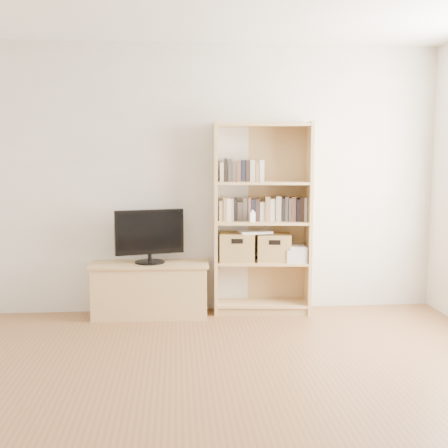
{
  "coord_description": "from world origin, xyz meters",
  "views": [
    {
      "loc": [
        -0.34,
        -3.0,
        1.54
      ],
      "look_at": [
        0.08,
        1.9,
        0.93
      ],
      "focal_mm": 45.0,
      "sensor_mm": 36.0,
      "label": 1
    }
  ],
  "objects": [
    {
      "name": "floor",
      "position": [
        0.0,
        0.0,
        0.0
      ],
      "size": [
        4.5,
        5.0,
        0.01
      ],
      "primitive_type": "cube",
      "color": "brown",
      "rests_on": "ground"
    },
    {
      "name": "back_wall",
      "position": [
        0.0,
        2.5,
        1.3
      ],
      "size": [
        4.5,
        0.02,
        2.6
      ],
      "primitive_type": "cube",
      "color": "beige",
      "rests_on": "floor"
    },
    {
      "name": "tv_stand",
      "position": [
        -0.59,
        2.3,
        0.25
      ],
      "size": [
        1.09,
        0.44,
        0.49
      ],
      "primitive_type": "cube",
      "rotation": [
        0.0,
        0.0,
        -0.03
      ],
      "color": "tan",
      "rests_on": "floor"
    },
    {
      "name": "bookshelf",
      "position": [
        0.49,
        2.34,
        0.93
      ],
      "size": [
        0.95,
        0.41,
        1.85
      ],
      "primitive_type": "cube",
      "rotation": [
        0.0,
        0.0,
        -0.09
      ],
      "color": "tan",
      "rests_on": "floor"
    },
    {
      "name": "television",
      "position": [
        -0.59,
        2.3,
        0.77
      ],
      "size": [
        0.65,
        0.21,
        0.51
      ],
      "primitive_type": "cube",
      "rotation": [
        0.0,
        0.0,
        0.25
      ],
      "color": "black",
      "rests_on": "tv_stand"
    },
    {
      "name": "books_row_mid",
      "position": [
        0.5,
        2.36,
        1.02
      ],
      "size": [
        0.89,
        0.27,
        0.23
      ],
      "primitive_type": "cube",
      "rotation": [
        0.0,
        0.0,
        -0.11
      ],
      "color": "beige",
      "rests_on": "bookshelf"
    },
    {
      "name": "books_row_upper",
      "position": [
        0.29,
        2.38,
        1.39
      ],
      "size": [
        0.4,
        0.19,
        0.2
      ],
      "primitive_type": "cube",
      "rotation": [
        0.0,
        0.0,
        -0.13
      ],
      "color": "beige",
      "rests_on": "bookshelf"
    },
    {
      "name": "baby_monitor",
      "position": [
        0.38,
        2.24,
        0.95
      ],
      "size": [
        0.06,
        0.04,
        0.1
      ],
      "primitive_type": "cube",
      "rotation": [
        0.0,
        0.0,
        0.19
      ],
      "color": "white",
      "rests_on": "bookshelf"
    },
    {
      "name": "basket_left",
      "position": [
        0.25,
        2.35,
        0.65
      ],
      "size": [
        0.36,
        0.3,
        0.27
      ],
      "primitive_type": "cube",
      "rotation": [
        0.0,
        0.0,
        -0.09
      ],
      "color": "tan",
      "rests_on": "bookshelf"
    },
    {
      "name": "basket_right",
      "position": [
        0.61,
        2.32,
        0.65
      ],
      "size": [
        0.35,
        0.3,
        0.26
      ],
      "primitive_type": "cube",
      "rotation": [
        0.0,
        0.0,
        -0.13
      ],
      "color": "tan",
      "rests_on": "bookshelf"
    },
    {
      "name": "laptop",
      "position": [
        0.42,
        2.33,
        0.8
      ],
      "size": [
        0.33,
        0.26,
        0.02
      ],
      "primitive_type": "cube",
      "rotation": [
        0.0,
        0.0,
        0.15
      ],
      "color": "silver",
      "rests_on": "basket_left"
    },
    {
      "name": "magazine_stack",
      "position": [
        0.81,
        2.3,
        0.58
      ],
      "size": [
        0.21,
        0.3,
        0.13
      ],
      "primitive_type": "cube",
      "rotation": [
        0.0,
        0.0,
        -0.06
      ],
      "color": "beige",
      "rests_on": "bookshelf"
    }
  ]
}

